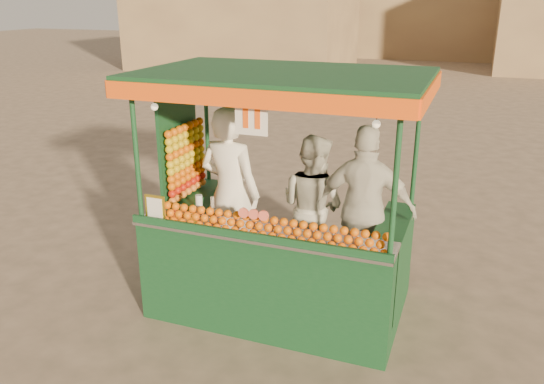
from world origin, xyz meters
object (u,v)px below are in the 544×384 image
at_px(vendor_right, 365,210).
at_px(vendor_left, 230,193).
at_px(juice_cart, 272,239).
at_px(vendor_middle, 312,206).

bearing_deg(vendor_right, vendor_left, 5.83).
distance_m(juice_cart, vendor_left, 0.68).
bearing_deg(vendor_right, vendor_middle, -15.38).
bearing_deg(juice_cart, vendor_right, 17.80).
bearing_deg(juice_cart, vendor_middle, 53.88).
distance_m(juice_cart, vendor_right, 1.05).
height_order(vendor_middle, vendor_right, vendor_right).
bearing_deg(vendor_middle, vendor_left, 43.18).
bearing_deg(vendor_left, vendor_middle, -150.64).
relative_size(vendor_left, vendor_right, 1.08).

